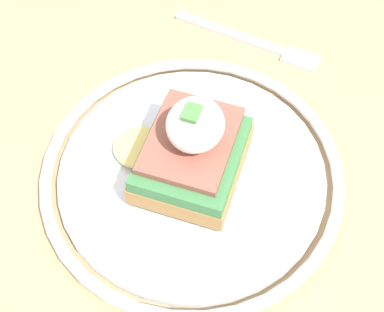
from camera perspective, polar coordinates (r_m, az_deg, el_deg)
name	(u,v)px	position (r m, az deg, el deg)	size (l,w,h in m)	color
dining_table	(153,246)	(0.57, -4.20, -9.55)	(0.90, 0.76, 0.73)	tan
plate	(192,173)	(0.46, 0.00, -1.87)	(0.26, 0.26, 0.02)	silver
sandwich	(192,150)	(0.43, -0.03, 0.64)	(0.10, 0.11, 0.08)	#9E703D
fork	(253,42)	(0.57, 6.54, 12.00)	(0.04, 0.16, 0.00)	silver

